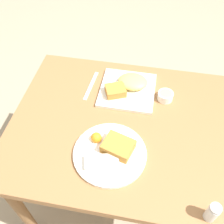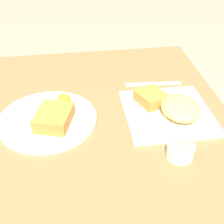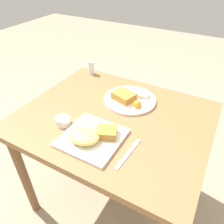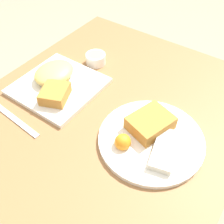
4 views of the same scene
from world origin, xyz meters
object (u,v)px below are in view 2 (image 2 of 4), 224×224
(butter_knife, at_px, (153,84))
(plate_oval_far, at_px, (48,118))
(plate_square_near, at_px, (170,109))
(sauce_ramekin, at_px, (180,150))

(butter_knife, bearing_deg, plate_oval_far, 28.88)
(butter_knife, bearing_deg, plate_square_near, 95.48)
(plate_square_near, bearing_deg, sauce_ramekin, 171.80)
(butter_knife, bearing_deg, sauce_ramekin, 90.73)
(plate_square_near, xyz_separation_m, sauce_ramekin, (-0.18, 0.03, -0.00))
(sauce_ramekin, height_order, butter_knife, sauce_ramekin)
(plate_square_near, xyz_separation_m, plate_oval_far, (0.02, 0.36, -0.01))
(plate_square_near, bearing_deg, plate_oval_far, 87.57)
(plate_oval_far, bearing_deg, butter_knife, -65.31)
(plate_oval_far, bearing_deg, sauce_ramekin, -119.92)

